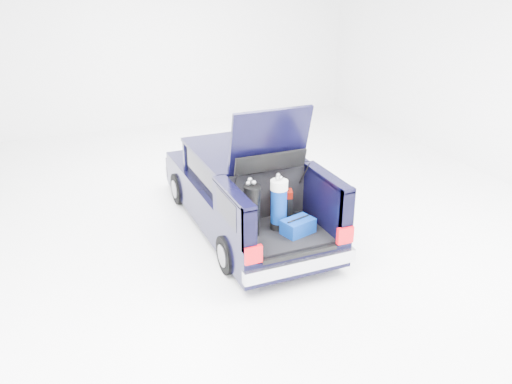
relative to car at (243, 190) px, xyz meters
name	(u,v)px	position (x,y,z in m)	size (l,w,h in m)	color
ground	(245,226)	(0.00, -0.11, -0.67)	(14.00, 14.00, 0.00)	white
car	(243,190)	(0.00, 0.00, 0.00)	(1.87, 4.65, 2.47)	black
red_suitcase	(282,205)	(0.21, -1.19, 0.18)	(0.37, 0.31, 0.53)	#620B03
black_golf_bag	(251,211)	(-0.46, -1.52, 0.35)	(0.35, 0.37, 0.93)	black
blue_golf_bag	(279,204)	(0.03, -1.45, 0.34)	(0.34, 0.34, 0.91)	black
blue_duffel	(298,226)	(0.23, -1.72, 0.04)	(0.55, 0.43, 0.26)	navy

